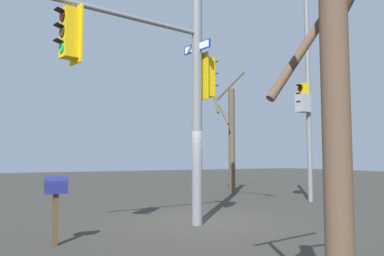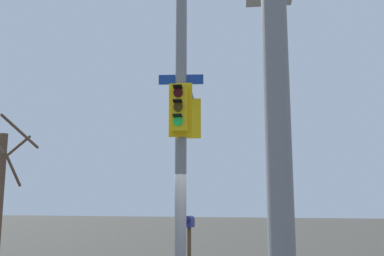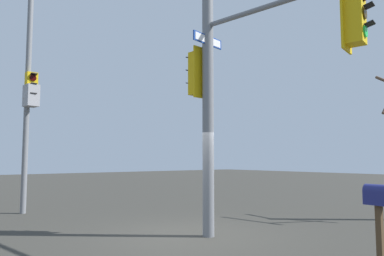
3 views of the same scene
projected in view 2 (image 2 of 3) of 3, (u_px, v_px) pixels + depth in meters
name	position (u px, v px, depth m)	size (l,w,h in m)	color
main_signal_pole_assembly	(180.00, 84.00, 11.14)	(3.05, 5.86, 9.46)	slate
mailbox	(189.00, 225.00, 13.67)	(0.26, 0.45, 1.41)	#4C3823
bare_tree_across_street	(1.00, 187.00, 13.79)	(1.74, 1.72, 4.80)	brown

